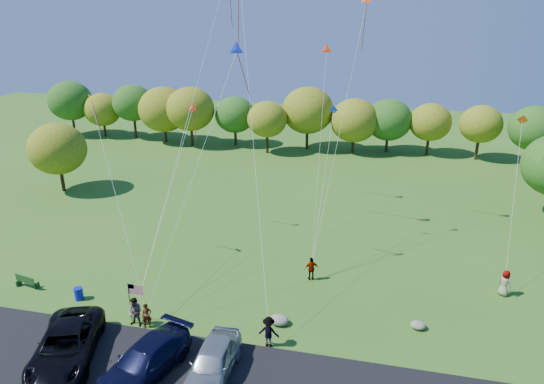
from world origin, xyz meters
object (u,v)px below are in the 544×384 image
at_px(minivan_dark, 66,345).
at_px(park_bench, 26,281).
at_px(minivan_silver, 213,362).
at_px(flyer_b, 135,312).
at_px(flyer_a, 147,316).
at_px(flyer_d, 312,269).
at_px(flyer_e, 505,283).
at_px(flyer_c, 269,332).
at_px(minivan_navy, 145,361).
at_px(trash_barrel, 79,294).

distance_m(minivan_dark, park_bench, 8.95).
distance_m(minivan_silver, flyer_b, 6.45).
xyz_separation_m(minivan_dark, minivan_silver, (7.88, 0.53, -0.03)).
xyz_separation_m(flyer_a, flyer_b, (-0.70, 0.00, 0.14)).
distance_m(flyer_b, park_bench, 9.35).
bearing_deg(flyer_d, minivan_silver, 50.42).
bearing_deg(minivan_silver, flyer_e, 34.73).
bearing_deg(minivan_silver, park_bench, 160.38).
bearing_deg(flyer_c, flyer_e, -145.67).
relative_size(minivan_navy, flyer_b, 3.10).
distance_m(minivan_navy, flyer_d, 12.94).
distance_m(flyer_b, flyer_e, 23.06).
xyz_separation_m(flyer_b, flyer_c, (7.92, 0.00, -0.02)).
distance_m(minivan_navy, flyer_b, 4.38).
xyz_separation_m(flyer_d, trash_barrel, (-14.05, -5.70, -0.42)).
bearing_deg(trash_barrel, flyer_c, -7.55).
relative_size(flyer_e, trash_barrel, 2.16).
bearing_deg(park_bench, flyer_e, 22.88).
bearing_deg(minivan_navy, flyer_d, 73.50).
height_order(minivan_dark, park_bench, minivan_dark).
height_order(flyer_b, flyer_d, flyer_b).
relative_size(minivan_silver, flyer_a, 3.17).
distance_m(minivan_navy, flyer_e, 22.52).
bearing_deg(park_bench, trash_barrel, 5.50).
height_order(flyer_a, trash_barrel, flyer_a).
height_order(minivan_silver, flyer_d, minivan_silver).
bearing_deg(trash_barrel, flyer_a, -16.92).
bearing_deg(flyer_b, minivan_silver, -20.06).
bearing_deg(flyer_a, flyer_d, 9.67).
relative_size(flyer_c, trash_barrel, 2.21).
xyz_separation_m(minivan_silver, flyer_b, (-5.74, 2.94, 0.02)).
xyz_separation_m(flyer_c, trash_barrel, (-12.81, 1.70, -0.49)).
distance_m(flyer_a, park_bench, 10.02).
height_order(minivan_dark, flyer_c, flyer_c).
height_order(minivan_dark, flyer_d, minivan_dark).
xyz_separation_m(flyer_c, park_bench, (-17.02, 2.14, -0.41)).
bearing_deg(park_bench, flyer_d, 27.61).
bearing_deg(minivan_dark, flyer_d, 24.70).
distance_m(flyer_c, flyer_d, 7.50).
bearing_deg(flyer_b, flyer_c, 7.08).
relative_size(minivan_navy, flyer_d, 3.42).
height_order(flyer_c, park_bench, flyer_c).
height_order(flyer_b, park_bench, flyer_b).
bearing_deg(flyer_a, trash_barrel, 131.59).
relative_size(minivan_dark, minivan_silver, 1.27).
distance_m(flyer_a, flyer_b, 0.71).
bearing_deg(flyer_d, flyer_c, 59.22).
height_order(minivan_dark, minivan_navy, minivan_dark).
xyz_separation_m(minivan_dark, flyer_c, (10.06, 3.48, -0.03)).
distance_m(flyer_b, trash_barrel, 5.20).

